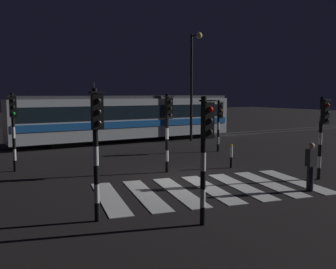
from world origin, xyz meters
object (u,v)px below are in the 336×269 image
at_px(traffic_light_median_centre, 168,121).
at_px(tram, 127,117).
at_px(street_lamp_trackside_right, 193,74).
at_px(traffic_light_corner_far_right, 219,118).
at_px(traffic_light_corner_near_left, 97,135).
at_px(traffic_light_corner_near_right, 323,126).
at_px(pedestrian_waiting_at_kerb, 311,166).
at_px(traffic_light_kerb_mid_left, 205,141).
at_px(traffic_light_corner_far_left, 13,120).
at_px(bollard_island_edge, 231,156).

xyz_separation_m(traffic_light_median_centre, tram, (2.79, 10.41, -0.48)).
distance_m(traffic_light_median_centre, street_lamp_trackside_right, 11.14).
xyz_separation_m(traffic_light_corner_far_right, street_lamp_trackside_right, (1.43, 4.80, 2.77)).
height_order(traffic_light_median_centre, traffic_light_corner_near_left, traffic_light_corner_near_left).
relative_size(traffic_light_corner_near_right, street_lamp_trackside_right, 0.43).
bearing_deg(pedestrian_waiting_at_kerb, traffic_light_kerb_mid_left, -169.85).
bearing_deg(traffic_light_kerb_mid_left, tram, 72.23).
bearing_deg(pedestrian_waiting_at_kerb, traffic_light_corner_near_right, 27.07).
bearing_deg(traffic_light_corner_far_right, street_lamp_trackside_right, 73.41).
xyz_separation_m(traffic_light_median_centre, traffic_light_corner_far_left, (-5.65, 3.55, 0.03)).
bearing_deg(traffic_light_corner_far_left, bollard_island_edge, -25.50).
bearing_deg(traffic_light_corner_near_right, traffic_light_corner_far_left, 142.58).
distance_m(traffic_light_corner_near_left, pedestrian_waiting_at_kerb, 7.68).
distance_m(traffic_light_corner_far_right, bollard_island_edge, 5.02).
bearing_deg(street_lamp_trackside_right, traffic_light_kerb_mid_left, -123.38).
distance_m(traffic_light_median_centre, bollard_island_edge, 3.51).
relative_size(street_lamp_trackside_right, bollard_island_edge, 6.82).
bearing_deg(traffic_light_corner_far_left, traffic_light_median_centre, -32.14).
distance_m(street_lamp_trackside_right, bollard_island_edge, 10.60).
distance_m(traffic_light_corner_near_left, bollard_island_edge, 8.85).
height_order(traffic_light_corner_near_right, tram, tram).
height_order(traffic_light_kerb_mid_left, bollard_island_edge, traffic_light_kerb_mid_left).
xyz_separation_m(traffic_light_corner_near_left, tram, (7.55, 14.82, -0.59)).
distance_m(tram, bollard_island_edge, 11.07).
height_order(traffic_light_corner_far_right, traffic_light_corner_near_left, traffic_light_corner_near_left).
xyz_separation_m(traffic_light_corner_near_right, street_lamp_trackside_right, (2.46, 12.53, 2.60)).
distance_m(traffic_light_corner_near_right, bollard_island_edge, 4.25).
bearing_deg(tram, traffic_light_corner_far_left, -140.89).
relative_size(traffic_light_corner_near_left, pedestrian_waiting_at_kerb, 2.07).
xyz_separation_m(tram, pedestrian_waiting_at_kerb, (-0.04, -15.55, -0.87)).
relative_size(traffic_light_kerb_mid_left, pedestrian_waiting_at_kerb, 1.95).
bearing_deg(pedestrian_waiting_at_kerb, tram, 89.84).
bearing_deg(traffic_light_median_centre, traffic_light_kerb_mid_left, -112.33).
bearing_deg(traffic_light_median_centre, street_lamp_trackside_right, 49.95).
bearing_deg(bollard_island_edge, tram, 91.23).
xyz_separation_m(traffic_light_corner_near_right, tram, (-1.73, 14.65, -0.41)).
distance_m(street_lamp_trackside_right, pedestrian_waiting_at_kerb, 14.62).
distance_m(traffic_light_kerb_mid_left, traffic_light_corner_far_left, 10.14).
distance_m(pedestrian_waiting_at_kerb, bollard_island_edge, 4.57).
bearing_deg(street_lamp_trackside_right, pedestrian_waiting_at_kerb, -107.49).
height_order(traffic_light_corner_far_right, tram, tram).
bearing_deg(traffic_light_corner_near_left, pedestrian_waiting_at_kerb, -5.56).
bearing_deg(traffic_light_corner_far_left, street_lamp_trackside_right, 20.61).
distance_m(traffic_light_corner_near_right, tram, 14.75).
distance_m(traffic_light_corner_far_right, traffic_light_corner_near_left, 13.00).
distance_m(traffic_light_corner_near_right, traffic_light_corner_far_right, 7.81).
relative_size(traffic_light_corner_near_right, traffic_light_median_centre, 0.97).
height_order(traffic_light_corner_far_left, tram, tram).
bearing_deg(bollard_island_edge, street_lamp_trackside_right, 66.01).
height_order(traffic_light_corner_far_left, street_lamp_trackside_right, street_lamp_trackside_right).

